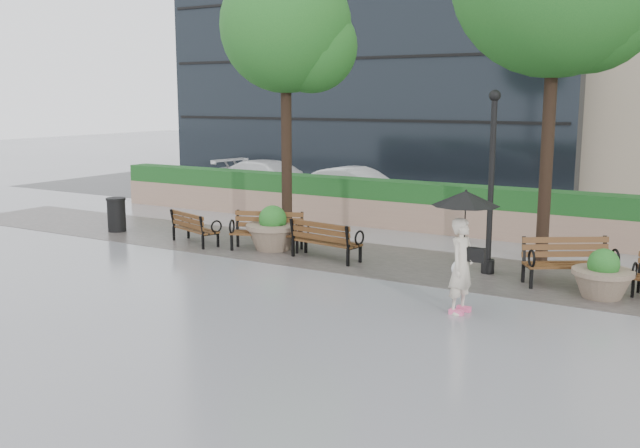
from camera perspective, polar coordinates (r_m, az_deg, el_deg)
The scene contains 16 objects.
ground at distance 13.68m, azimuth 1.08°, elevation -5.58°, with size 100.00×100.00×0.00m, color gray.
cobble_strip at distance 16.27m, azimuth 6.32°, elevation -3.07°, with size 28.00×3.20×0.01m, color #383330.
hedge_wall at distance 19.80m, azimuth 11.16°, elevation 1.10°, with size 24.00×0.80×1.35m.
asphalt_street at distance 23.67m, azimuth 14.37°, elevation 0.80°, with size 40.00×7.00×0.00m, color black.
bench_0 at distance 18.45m, azimuth -9.96°, elevation -0.83°, with size 1.64×1.08×0.83m.
bench_1 at distance 17.47m, azimuth -4.28°, elevation -1.22°, with size 1.84×1.21×0.93m.
bench_2 at distance 16.40m, azimuth 0.47°, elevation -1.96°, with size 1.76×0.89×0.90m.
bench_3 at distance 15.03m, azimuth 19.25°, elevation -3.62°, with size 1.83×1.53×0.94m.
planter_left at distance 17.48m, azimuth -3.79°, elevation -0.69°, with size 1.32×1.32×1.10m.
planter_right at distance 14.30m, azimuth 21.67°, elevation -4.10°, with size 1.12×1.12×0.94m.
trash_bin at distance 20.61m, azimuth -15.96°, elevation 0.64°, with size 0.54×0.54×0.90m, color black.
lamppost at distance 15.30m, azimuth 13.50°, elevation 2.29°, with size 0.28×0.28×3.85m.
tree_0 at distance 19.12m, azimuth -2.25°, elevation 15.08°, with size 3.51×3.43×7.23m.
car_left at distance 26.03m, azimuth -3.78°, elevation 3.50°, with size 1.99×4.90×1.42m, color white.
car_right at distance 24.20m, azimuth 2.99°, elevation 2.92°, with size 1.43×4.09×1.35m, color white.
pedestrian at distance 12.44m, azimuth 11.41°, elevation -1.23°, with size 1.16×1.16×2.13m.
Camera 1 is at (6.50, -11.45, 3.70)m, focal length 40.00 mm.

